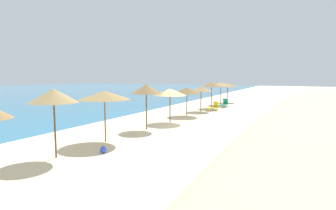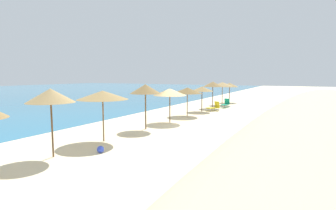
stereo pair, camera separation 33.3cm
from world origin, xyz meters
name	(u,v)px [view 1 (the left image)]	position (x,y,z in m)	size (l,w,h in m)	color
ground_plane	(180,124)	(0.00, 0.00, 0.00)	(160.00, 160.00, 0.00)	beige
dune_ridge	(325,120)	(-1.81, -8.88, 1.22)	(46.42, 5.58, 2.43)	beige
beach_umbrella_2	(53,96)	(-9.61, 1.52, 2.64)	(2.02, 2.02, 2.94)	brown
beach_umbrella_3	(104,95)	(-6.44, 1.47, 2.46)	(2.69, 2.69, 2.70)	brown
beach_umbrella_4	(146,89)	(-2.60, 1.25, 2.62)	(2.03, 2.03, 2.93)	brown
beach_umbrella_5	(170,92)	(0.44, 1.03, 2.26)	(2.48, 2.48, 2.53)	brown
beach_umbrella_6	(187,91)	(4.09, 1.20, 2.20)	(2.56, 2.56, 2.46)	brown
beach_umbrella_7	(201,89)	(7.50, 1.12, 2.18)	(2.20, 2.20, 2.43)	brown
beach_umbrella_8	(212,84)	(10.59, 1.03, 2.56)	(2.16, 2.16, 2.84)	brown
beach_umbrella_9	(221,84)	(14.20, 1.02, 2.46)	(2.49, 2.49, 2.70)	brown
beach_umbrella_10	(228,85)	(17.41, 1.00, 2.27)	(2.27, 2.27, 2.54)	brown
lounge_chair_0	(224,104)	(11.58, -0.13, 0.42)	(1.32, 0.71, 0.97)	#199972
lounge_chair_1	(213,107)	(8.33, 0.15, 0.39)	(1.43, 1.22, 0.92)	yellow
beach_ball	(103,150)	(-8.20, 0.14, 0.16)	(0.32, 0.32, 0.32)	blue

